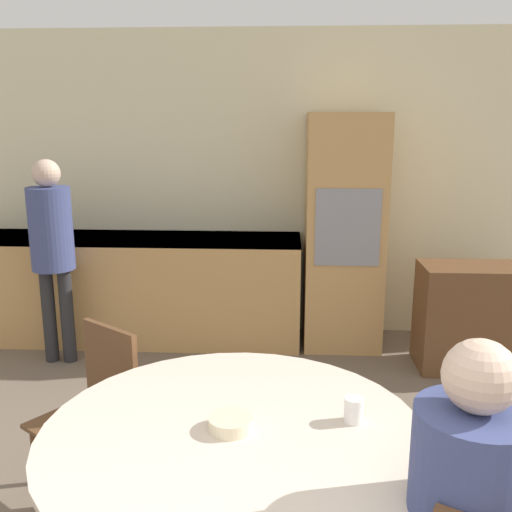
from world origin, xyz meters
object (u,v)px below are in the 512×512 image
(bowl_near, at_px, (231,423))
(dining_table, at_px, (234,477))
(oven_unit, at_px, (344,233))
(sideboard, at_px, (480,317))
(chair_far_left, at_px, (96,406))
(person_standing, at_px, (52,239))
(cup, at_px, (354,410))

(bowl_near, bearing_deg, dining_table, 26.98)
(oven_unit, bearing_deg, sideboard, -24.42)
(oven_unit, relative_size, bowl_near, 11.97)
(dining_table, bearing_deg, oven_unit, 76.76)
(chair_far_left, distance_m, person_standing, 1.91)
(dining_table, relative_size, bowl_near, 8.73)
(person_standing, xyz_separation_m, bowl_near, (1.57, -2.27, -0.19))
(sideboard, xyz_separation_m, bowl_near, (-1.66, -2.32, 0.39))
(dining_table, bearing_deg, person_standing, 124.91)
(sideboard, height_order, dining_table, sideboard)
(dining_table, height_order, cup, cup)
(sideboard, relative_size, bowl_near, 5.69)
(sideboard, bearing_deg, chair_far_left, -144.60)
(chair_far_left, height_order, bowl_near, chair_far_left)
(cup, bearing_deg, bowl_near, -169.84)
(oven_unit, relative_size, sideboard, 2.10)
(chair_far_left, distance_m, bowl_near, 1.00)
(person_standing, relative_size, cup, 16.68)
(sideboard, xyz_separation_m, dining_table, (-1.65, -2.32, 0.17))
(chair_far_left, relative_size, bowl_near, 5.51)
(dining_table, relative_size, cup, 14.75)
(person_standing, height_order, bowl_near, person_standing)
(oven_unit, height_order, chair_far_left, oven_unit)
(oven_unit, height_order, cup, oven_unit)
(person_standing, bearing_deg, sideboard, 0.94)
(cup, bearing_deg, sideboard, 61.58)
(person_standing, height_order, cup, person_standing)
(chair_far_left, bearing_deg, dining_table, -5.17)
(sideboard, relative_size, dining_table, 0.65)
(person_standing, bearing_deg, oven_unit, 12.77)
(person_standing, bearing_deg, cup, -47.35)
(sideboard, xyz_separation_m, cup, (-1.21, -2.24, 0.41))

